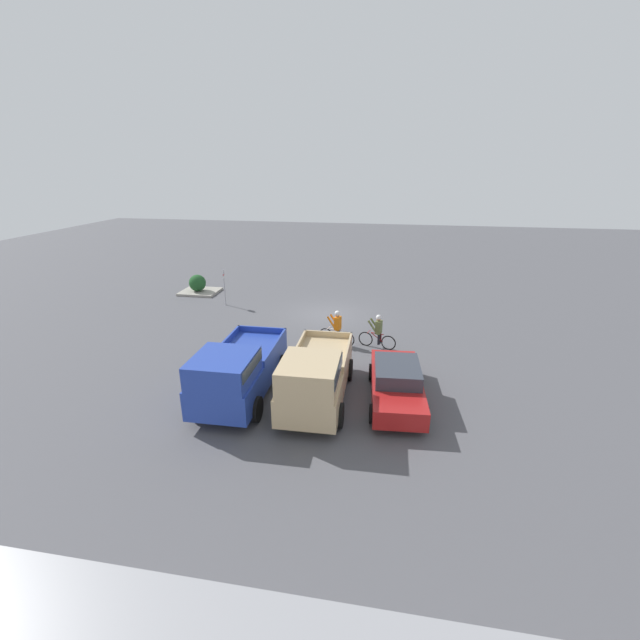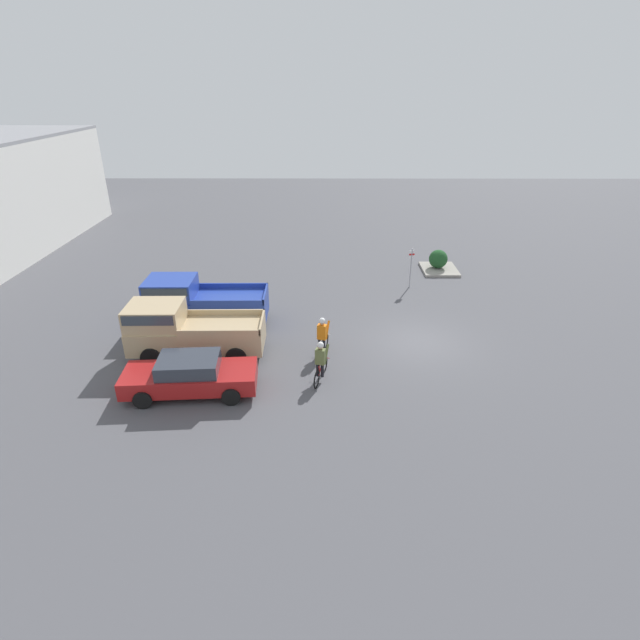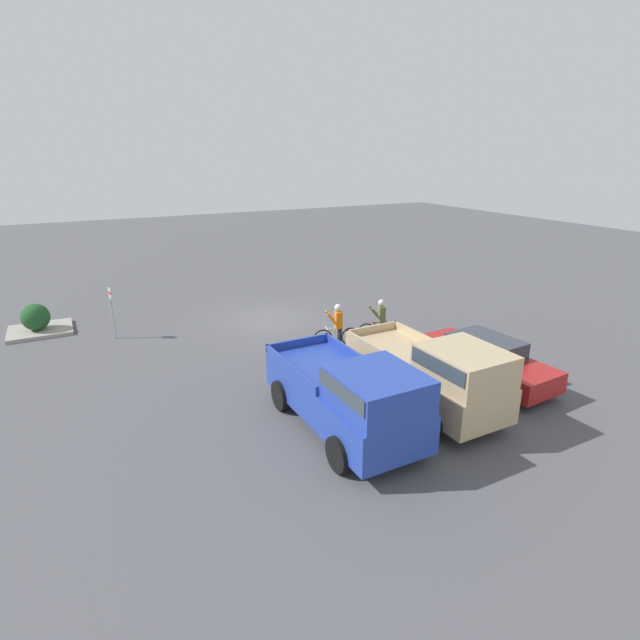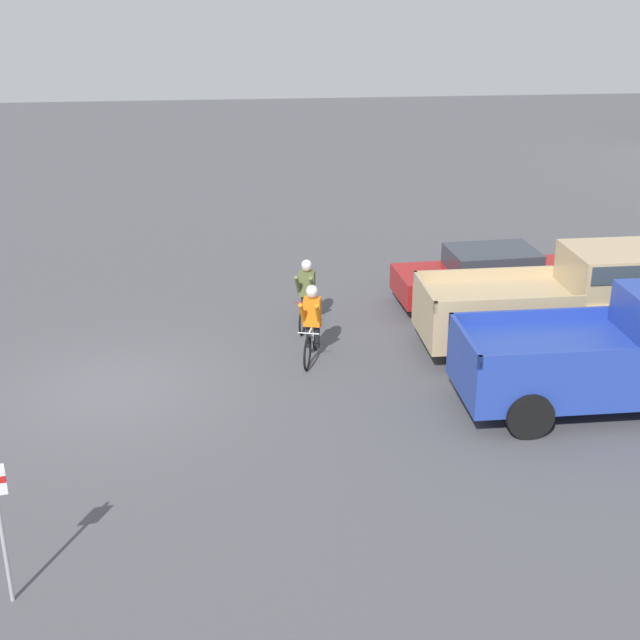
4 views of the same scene
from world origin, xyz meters
name	(u,v)px [view 1 (image 1 of 4)]	position (x,y,z in m)	size (l,w,h in m)	color
ground_plane	(327,314)	(0.00, 0.00, 0.00)	(80.00, 80.00, 0.00)	#4C4C51
sedan_0	(396,382)	(-3.93, 8.89, 0.72)	(2.16, 4.83, 1.43)	maroon
pickup_truck_0	(315,376)	(-1.13, 9.72, 1.15)	(2.28, 5.40, 2.24)	tan
pickup_truck_1	(237,371)	(1.67, 9.82, 1.17)	(2.36, 5.39, 2.25)	#233D9E
cyclist_0	(337,327)	(-1.13, 4.16, 0.84)	(1.77, 0.60, 1.70)	black
cyclist_1	(378,331)	(-3.04, 4.22, 0.81)	(1.76, 0.60, 1.63)	black
fire_lane_sign	(224,284)	(6.33, -0.62, 1.34)	(0.07, 0.30, 2.21)	#9E9EA3
curb_island	(200,292)	(9.00, -2.82, 0.07)	(2.40, 2.04, 0.15)	gray
shrub	(197,283)	(9.08, -2.72, 0.70)	(1.09, 1.09, 1.09)	#1E4C23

